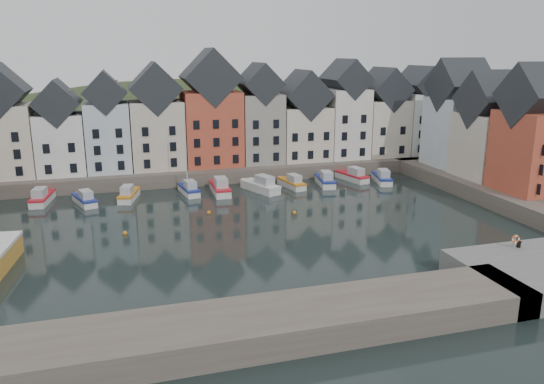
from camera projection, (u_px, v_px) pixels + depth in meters
name	position (u px, v px, depth m)	size (l,w,h in m)	color
ground	(257.00, 231.00, 58.27)	(260.00, 260.00, 0.00)	black
far_quay	(210.00, 168.00, 85.85)	(90.00, 16.00, 2.00)	brown
right_quay	(519.00, 192.00, 70.87)	(14.00, 54.00, 2.00)	brown
near_wall	(196.00, 336.00, 34.89)	(50.00, 6.00, 2.00)	brown
hillside	(192.00, 229.00, 114.82)	(153.60, 70.40, 64.00)	#222F17
far_terrace	(231.00, 120.00, 82.86)	(72.37, 8.16, 17.78)	beige
right_terrace	(493.00, 128.00, 73.29)	(8.30, 24.25, 16.36)	silver
mooring_buoys	(213.00, 219.00, 62.10)	(20.50, 5.50, 0.50)	orange
boat_a	(42.00, 198.00, 68.98)	(2.81, 6.49, 2.41)	silver
boat_b	(85.00, 200.00, 68.44)	(3.52, 6.03, 2.21)	silver
boat_c	(129.00, 195.00, 70.68)	(3.27, 6.23, 2.29)	silver
boat_d	(189.00, 189.00, 73.44)	(2.57, 6.07, 11.25)	silver
boat_e	(220.00, 188.00, 73.79)	(2.37, 7.01, 2.67)	silver
boat_f	(261.00, 186.00, 74.82)	(4.64, 7.27, 2.67)	silver
boat_g	(292.00, 183.00, 77.06)	(2.87, 6.11, 2.26)	silver
boat_h	(325.00, 180.00, 78.39)	(3.03, 6.63, 2.45)	silver
boat_i	(353.00, 176.00, 81.17)	(3.45, 6.55, 2.40)	silver
boat_j	(382.00, 178.00, 79.95)	(3.39, 6.45, 2.37)	silver
mooring_bollard	(519.00, 244.00, 47.85)	(0.48, 0.48, 0.56)	black
life_ring_post	(515.00, 239.00, 47.40)	(0.80, 0.17, 1.30)	gray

